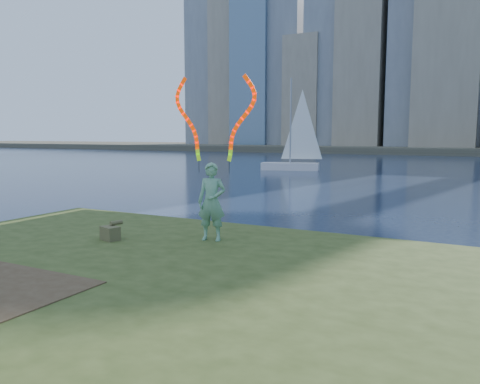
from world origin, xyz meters
The scene contains 6 objects.
ground centered at (0.00, 0.00, 0.00)m, with size 320.00×320.00×0.00m, color #1B2844.
grassy_knoll centered at (0.00, -2.30, 0.34)m, with size 20.00×18.00×0.80m.
far_shore centered at (0.00, 95.00, 0.60)m, with size 320.00×40.00×1.20m, color #474234.
woman_with_ribbons centered at (-0.70, 2.00, 2.19)m, with size 2.08×0.73×4.23m.
canvas_bag centered at (-2.89, 0.85, 0.98)m, with size 0.54×0.60×0.44m.
sailboat centered at (-11.25, 34.49, 1.50)m, with size 5.81×3.00×8.74m.
Camera 1 is at (5.07, -7.55, 3.32)m, focal length 35.00 mm.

